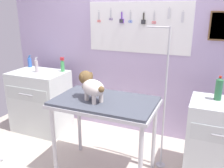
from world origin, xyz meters
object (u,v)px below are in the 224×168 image
Objects in this scene: cabinet_right at (220,141)px; soda_bottle at (219,89)px; spray_bottle_short at (63,65)px; grooming_table at (105,107)px; counter_left at (41,101)px; grooming_arm at (164,107)px; dog at (91,86)px.

soda_bottle is (-0.08, 0.07, 0.56)m from cabinet_right.
spray_bottle_short is 2.12m from soda_bottle.
grooming_table is 1.30m from cabinet_right.
grooming_table is 1.20× the size of counter_left.
spray_bottle_short is (-2.19, 0.31, 0.57)m from cabinet_right.
cabinet_right is (2.50, -0.14, -0.02)m from counter_left.
grooming_table is at bearing -147.91° from grooming_arm.
counter_left is at bearing 176.81° from cabinet_right.
dog is 1.51× the size of soda_bottle.
grooming_arm is 1.87× the size of cabinet_right.
grooming_arm is at bearing -13.72° from spray_bottle_short.
grooming_arm is at bearing -164.90° from soda_bottle.
counter_left is (-1.89, 0.21, -0.30)m from grooming_arm.
dog is 1.34m from soda_bottle.
grooming_table is 1.25× the size of cabinet_right.
grooming_table is at bearing -160.20° from cabinet_right.
grooming_arm is 0.85m from dog.
soda_bottle is at bearing 137.31° from cabinet_right.
grooming_table is 0.66m from grooming_arm.
soda_bottle reaches higher than grooming_table.
dog reaches higher than counter_left.
cabinet_right is at bearing -8.12° from spray_bottle_short.
cabinet_right is at bearing 20.17° from dog.
cabinet_right is (1.17, 0.42, -0.36)m from grooming_table.
grooming_arm is (0.56, 0.35, -0.04)m from grooming_table.
counter_left is (-1.33, 0.56, -0.34)m from grooming_table.
dog is 1.47m from counter_left.
counter_left reaches higher than grooming_table.
grooming_table is at bearing -22.92° from counter_left.
grooming_arm is at bearing 32.09° from grooming_table.
grooming_arm is at bearing 30.58° from dog.
cabinet_right is 4.13× the size of spray_bottle_short.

